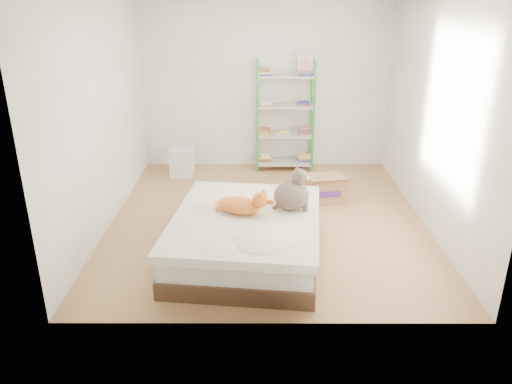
{
  "coord_description": "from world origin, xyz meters",
  "views": [
    {
      "loc": [
        -0.13,
        -5.61,
        2.62
      ],
      "look_at": [
        -0.14,
        -0.65,
        0.62
      ],
      "focal_mm": 35.0,
      "sensor_mm": 36.0,
      "label": 1
    }
  ],
  "objects_px": {
    "orange_cat": "(239,203)",
    "grey_cat": "(292,189)",
    "cardboard_box": "(326,188)",
    "shelf_unit": "(285,118)",
    "white_bin": "(182,163)",
    "bed": "(246,237)"
  },
  "relations": [
    {
      "from": "shelf_unit",
      "to": "cardboard_box",
      "type": "relative_size",
      "value": 3.25
    },
    {
      "from": "shelf_unit",
      "to": "white_bin",
      "type": "xyz_separation_m",
      "value": [
        -1.57,
        -0.35,
        -0.6
      ]
    },
    {
      "from": "grey_cat",
      "to": "cardboard_box",
      "type": "xyz_separation_m",
      "value": [
        0.56,
        1.37,
        -0.53
      ]
    },
    {
      "from": "orange_cat",
      "to": "white_bin",
      "type": "relative_size",
      "value": 1.29
    },
    {
      "from": "orange_cat",
      "to": "shelf_unit",
      "type": "bearing_deg",
      "value": 98.2
    },
    {
      "from": "shelf_unit",
      "to": "white_bin",
      "type": "height_order",
      "value": "shelf_unit"
    },
    {
      "from": "grey_cat",
      "to": "white_bin",
      "type": "distance_m",
      "value": 2.8
    },
    {
      "from": "bed",
      "to": "white_bin",
      "type": "height_order",
      "value": "bed"
    },
    {
      "from": "bed",
      "to": "cardboard_box",
      "type": "distance_m",
      "value": 1.86
    },
    {
      "from": "grey_cat",
      "to": "shelf_unit",
      "type": "xyz_separation_m",
      "value": [
        0.07,
        2.66,
        0.11
      ]
    },
    {
      "from": "grey_cat",
      "to": "shelf_unit",
      "type": "height_order",
      "value": "shelf_unit"
    },
    {
      "from": "shelf_unit",
      "to": "cardboard_box",
      "type": "height_order",
      "value": "shelf_unit"
    },
    {
      "from": "orange_cat",
      "to": "shelf_unit",
      "type": "height_order",
      "value": "shelf_unit"
    },
    {
      "from": "grey_cat",
      "to": "cardboard_box",
      "type": "bearing_deg",
      "value": -25.82
    },
    {
      "from": "orange_cat",
      "to": "shelf_unit",
      "type": "xyz_separation_m",
      "value": [
        0.62,
        2.76,
        0.23
      ]
    },
    {
      "from": "shelf_unit",
      "to": "orange_cat",
      "type": "bearing_deg",
      "value": -102.63
    },
    {
      "from": "orange_cat",
      "to": "grey_cat",
      "type": "xyz_separation_m",
      "value": [
        0.55,
        0.1,
        0.12
      ]
    },
    {
      "from": "bed",
      "to": "shelf_unit",
      "type": "height_order",
      "value": "shelf_unit"
    },
    {
      "from": "orange_cat",
      "to": "white_bin",
      "type": "distance_m",
      "value": 2.62
    },
    {
      "from": "orange_cat",
      "to": "cardboard_box",
      "type": "distance_m",
      "value": 1.89
    },
    {
      "from": "shelf_unit",
      "to": "cardboard_box",
      "type": "distance_m",
      "value": 1.52
    },
    {
      "from": "cardboard_box",
      "to": "white_bin",
      "type": "height_order",
      "value": "white_bin"
    }
  ]
}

